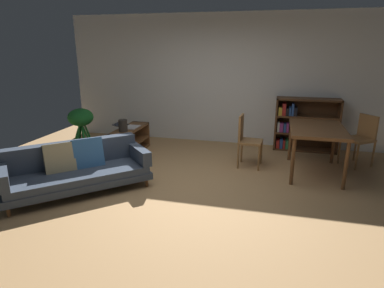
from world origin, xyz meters
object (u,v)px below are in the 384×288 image
fabric_couch (76,168)px  open_laptop (128,126)px  dining_table (317,132)px  media_console (130,141)px  desk_speaker (123,126)px  dining_chair_near (247,138)px  potted_floor_plant (81,123)px  dining_chair_far (361,137)px  bookshelf (302,124)px

fabric_couch → open_laptop: fabric_couch is taller
dining_table → fabric_couch: bearing=-155.6°
fabric_couch → media_console: size_ratio=1.70×
fabric_couch → desk_speaker: fabric_couch is taller
media_console → desk_speaker: size_ratio=5.27×
open_laptop → dining_table: bearing=-4.8°
open_laptop → dining_chair_near: (2.34, -0.23, -0.02)m
fabric_couch → potted_floor_plant: bearing=119.7°
dining_table → dining_chair_far: size_ratio=1.43×
media_console → dining_chair_near: bearing=-4.3°
open_laptop → dining_chair_near: bearing=-5.5°
open_laptop → desk_speaker: size_ratio=2.10×
fabric_couch → media_console: (0.02, 1.79, -0.09)m
open_laptop → desk_speaker: 0.34m
dining_table → desk_speaker: bearing=-179.5°
potted_floor_plant → dining_chair_near: (3.26, -0.06, -0.06)m
dining_chair_near → media_console: bearing=175.7°
open_laptop → fabric_couch: bearing=-88.8°
dining_chair_far → bookshelf: bookshelf is taller
fabric_couch → desk_speaker: bearing=89.2°
dining_table → dining_chair_near: 1.14m
media_console → dining_chair_far: 4.25m
media_console → bookshelf: 3.46m
media_console → dining_chair_near: size_ratio=1.28×
open_laptop → bookshelf: 3.48m
fabric_couch → dining_table: dining_table is taller
potted_floor_plant → dining_chair_near: size_ratio=0.95×
dining_chair_far → desk_speaker: bearing=-171.2°
fabric_couch → desk_speaker: size_ratio=8.99×
open_laptop → dining_table: 3.48m
dining_chair_near → bookshelf: bookshelf is taller
dining_chair_far → dining_table: bearing=-142.3°
fabric_couch → bookshelf: bearing=41.2°
desk_speaker → dining_chair_near: dining_chair_near is taller
dining_chair_far → potted_floor_plant: bearing=-174.4°
open_laptop → dining_chair_far: bearing=4.5°
dining_chair_near → bookshelf: size_ratio=0.74×
media_console → desk_speaker: bearing=-89.4°
potted_floor_plant → bookshelf: 4.41m
desk_speaker → fabric_couch: bearing=-90.8°
fabric_couch → dining_chair_far: bearing=27.3°
fabric_couch → desk_speaker: 1.55m
open_laptop → dining_chair_far: 4.29m
fabric_couch → dining_chair_far: size_ratio=2.22×
open_laptop → dining_table: (3.46, -0.29, 0.17)m
fabric_couch → media_console: bearing=89.4°
media_console → open_laptop: (-0.06, 0.05, 0.28)m
bookshelf → desk_speaker: bearing=-157.5°
dining_chair_far → bookshelf: bearing=143.7°
media_console → potted_floor_plant: bearing=-173.1°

